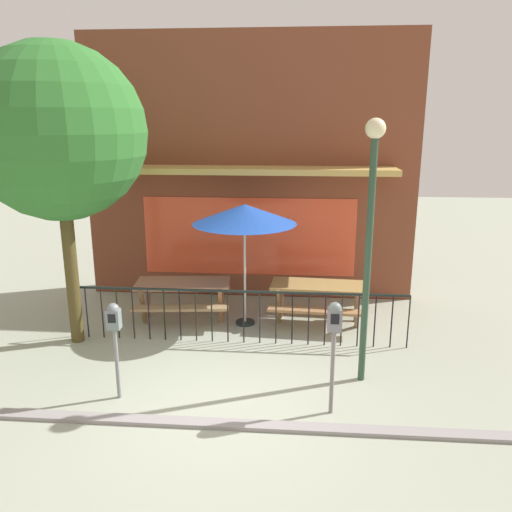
# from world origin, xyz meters

# --- Properties ---
(ground) EXTENTS (40.00, 40.00, 0.00)m
(ground) POSITION_xyz_m (0.00, 0.00, 0.00)
(ground) COLOR #9BA28E
(pub_storefront) EXTENTS (7.07, 1.39, 5.57)m
(pub_storefront) POSITION_xyz_m (0.00, 4.72, 2.77)
(pub_storefront) COLOR #541D1A
(pub_storefront) RESTS_ON ground
(patio_fence_front) EXTENTS (5.97, 0.04, 0.97)m
(patio_fence_front) POSITION_xyz_m (-0.00, 1.99, 0.66)
(patio_fence_front) COLOR black
(patio_fence_front) RESTS_ON ground
(picnic_table_left) EXTENTS (1.93, 1.53, 0.79)m
(picnic_table_left) POSITION_xyz_m (-1.15, 2.98, 0.61)
(picnic_table_left) COLOR #9D6E56
(picnic_table_left) RESTS_ON ground
(picnic_table_right) EXTENTS (1.89, 1.48, 0.79)m
(picnic_table_right) POSITION_xyz_m (1.47, 3.04, 0.61)
(picnic_table_right) COLOR #9F7C43
(picnic_table_right) RESTS_ON ground
(patio_umbrella) EXTENTS (1.92, 1.92, 2.33)m
(patio_umbrella) POSITION_xyz_m (0.08, 2.85, 2.13)
(patio_umbrella) COLOR black
(patio_umbrella) RESTS_ON ground
(parking_meter_near) EXTENTS (0.18, 0.17, 1.42)m
(parking_meter_near) POSITION_xyz_m (-1.43, 0.00, 1.10)
(parking_meter_near) COLOR gray
(parking_meter_near) RESTS_ON ground
(parking_meter_far) EXTENTS (0.18, 0.17, 1.58)m
(parking_meter_far) POSITION_xyz_m (1.54, -0.15, 1.22)
(parking_meter_far) COLOR slate
(parking_meter_far) RESTS_ON ground
(street_tree) EXTENTS (2.84, 2.84, 5.04)m
(street_tree) POSITION_xyz_m (-2.82, 1.83, 3.60)
(street_tree) COLOR #4B3F1E
(street_tree) RESTS_ON ground
(street_lamp) EXTENTS (0.28, 0.28, 3.85)m
(street_lamp) POSITION_xyz_m (2.06, 0.81, 2.52)
(street_lamp) COLOR #2B4633
(street_lamp) RESTS_ON ground
(curb_edge) EXTENTS (9.90, 0.20, 0.11)m
(curb_edge) POSITION_xyz_m (0.00, -0.58, 0.00)
(curb_edge) COLOR gray
(curb_edge) RESTS_ON ground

